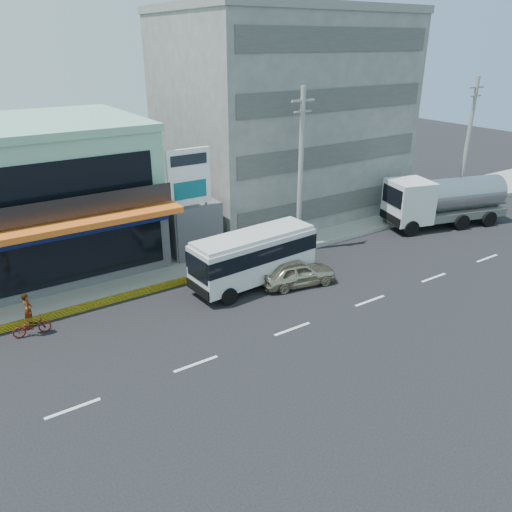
{
  "coord_description": "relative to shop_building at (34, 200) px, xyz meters",
  "views": [
    {
      "loc": [
        -12.31,
        -15.75,
        12.33
      ],
      "look_at": [
        0.48,
        3.83,
        2.2
      ],
      "focal_mm": 35.0,
      "sensor_mm": 36.0,
      "label": 1
    }
  ],
  "objects": [
    {
      "name": "utility_pole_near",
      "position": [
        14.0,
        -6.55,
        1.15
      ],
      "size": [
        1.6,
        0.3,
        10.0
      ],
      "color": "#999993",
      "rests_on": "ground"
    },
    {
      "name": "shop_building",
      "position": [
        0.0,
        0.0,
        0.0
      ],
      "size": [
        12.4,
        11.7,
        8.0
      ],
      "color": "#4B4A4F",
      "rests_on": "ground"
    },
    {
      "name": "gap_structure",
      "position": [
        8.0,
        -1.95,
        -2.25
      ],
      "size": [
        3.0,
        6.0,
        3.5
      ],
      "primitive_type": "cube",
      "color": "#4B4A4F",
      "rests_on": "ground"
    },
    {
      "name": "sedan",
      "position": [
        11.0,
        -10.4,
        -3.28
      ],
      "size": [
        4.44,
        2.48,
        1.43
      ],
      "primitive_type": "imported",
      "rotation": [
        0.0,
        0.0,
        1.37
      ],
      "color": "#B7AC8C",
      "rests_on": "ground"
    },
    {
      "name": "sidewalk",
      "position": [
        13.0,
        -4.45,
        -3.85
      ],
      "size": [
        70.0,
        5.0,
        0.3
      ],
      "primitive_type": "cube",
      "color": "gray",
      "rests_on": "ground"
    },
    {
      "name": "motorcycle_rider",
      "position": [
        -2.2,
        -7.86,
        -3.3
      ],
      "size": [
        1.68,
        0.7,
        2.1
      ],
      "color": "#4F0D0B",
      "rests_on": "ground"
    },
    {
      "name": "billboard",
      "position": [
        7.5,
        -4.75,
        0.93
      ],
      "size": [
        2.6,
        0.18,
        6.9
      ],
      "color": "gray",
      "rests_on": "ground"
    },
    {
      "name": "satellite_dish",
      "position": [
        8.0,
        -2.95,
        -0.42
      ],
      "size": [
        1.5,
        1.5,
        0.15
      ],
      "primitive_type": "cylinder",
      "color": "slate",
      "rests_on": "gap_structure"
    },
    {
      "name": "minibus",
      "position": [
        9.06,
        -9.01,
        -2.23
      ],
      "size": [
        7.21,
        2.88,
        2.96
      ],
      "color": "silver",
      "rests_on": "ground"
    },
    {
      "name": "utility_pole_far",
      "position": [
        30.0,
        -6.55,
        1.15
      ],
      "size": [
        1.6,
        0.3,
        10.0
      ],
      "color": "#999993",
      "rests_on": "ground"
    },
    {
      "name": "concrete_building",
      "position": [
        18.0,
        1.05,
        3.0
      ],
      "size": [
        16.0,
        12.0,
        14.0
      ],
      "primitive_type": "cube",
      "color": "gray",
      "rests_on": "ground"
    },
    {
      "name": "tanker_truck",
      "position": [
        25.41,
        -8.36,
        -2.11
      ],
      "size": [
        9.28,
        4.85,
        3.51
      ],
      "color": "silver",
      "rests_on": "ground"
    },
    {
      "name": "ground",
      "position": [
        8.0,
        -13.95,
        -4.0
      ],
      "size": [
        120.0,
        120.0,
        0.0
      ],
      "primitive_type": "plane",
      "color": "black",
      "rests_on": "ground"
    }
  ]
}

